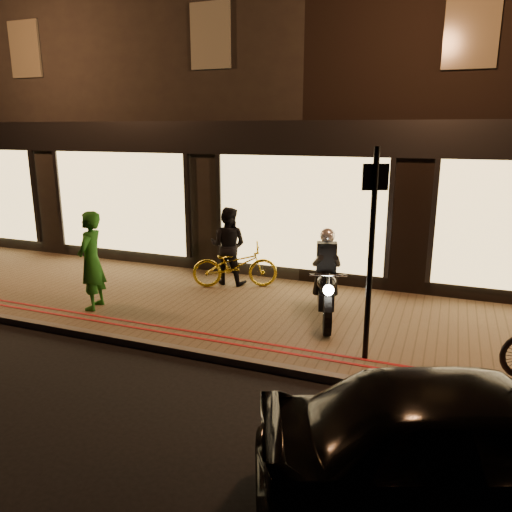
# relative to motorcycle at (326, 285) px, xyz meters

# --- Properties ---
(ground) EXTENTS (90.00, 90.00, 0.00)m
(ground) POSITION_rel_motorcycle_xyz_m (-1.07, -2.01, -0.73)
(ground) COLOR black
(ground) RESTS_ON ground
(sidewalk) EXTENTS (50.00, 4.00, 0.12)m
(sidewalk) POSITION_rel_motorcycle_xyz_m (-1.07, -0.01, -0.67)
(sidewalk) COLOR brown
(sidewalk) RESTS_ON ground
(kerb_stone) EXTENTS (50.00, 0.14, 0.12)m
(kerb_stone) POSITION_rel_motorcycle_xyz_m (-1.07, -1.96, -0.67)
(kerb_stone) COLOR #59544C
(kerb_stone) RESTS_ON ground
(red_kerb_lines) EXTENTS (50.00, 0.26, 0.01)m
(red_kerb_lines) POSITION_rel_motorcycle_xyz_m (-1.07, -1.46, -0.61)
(red_kerb_lines) COLOR maroon
(red_kerb_lines) RESTS_ON sidewalk
(building_row) EXTENTS (48.00, 10.11, 8.50)m
(building_row) POSITION_rel_motorcycle_xyz_m (-1.07, 6.98, 3.51)
(building_row) COLOR black
(building_row) RESTS_ON ground
(motorcycle) EXTENTS (0.76, 1.90, 1.59)m
(motorcycle) POSITION_rel_motorcycle_xyz_m (0.00, 0.00, 0.00)
(motorcycle) COLOR black
(motorcycle) RESTS_ON sidewalk
(sign_post) EXTENTS (0.33, 0.17, 3.00)m
(sign_post) POSITION_rel_motorcycle_xyz_m (0.91, -1.28, 1.06)
(sign_post) COLOR black
(sign_post) RESTS_ON sidewalk
(bicycle_gold) EXTENTS (1.86, 1.28, 0.93)m
(bicycle_gold) POSITION_rel_motorcycle_xyz_m (-2.20, 1.10, -0.15)
(bicycle_gold) COLOR gold
(bicycle_gold) RESTS_ON sidewalk
(person_green) EXTENTS (0.57, 0.74, 1.81)m
(person_green) POSITION_rel_motorcycle_xyz_m (-4.10, -1.02, 0.29)
(person_green) COLOR #1E641A
(person_green) RESTS_ON sidewalk
(person_dark) EXTENTS (0.84, 0.67, 1.65)m
(person_dark) POSITION_rel_motorcycle_xyz_m (-2.43, 1.27, 0.21)
(person_dark) COLOR black
(person_dark) RESTS_ON sidewalk
(parked_car) EXTENTS (4.23, 2.94, 1.34)m
(parked_car) POSITION_rel_motorcycle_xyz_m (2.31, -3.82, -0.07)
(parked_car) COLOR black
(parked_car) RESTS_ON ground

